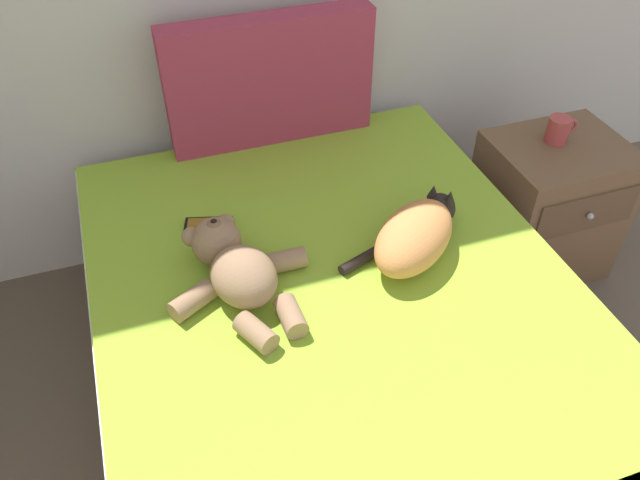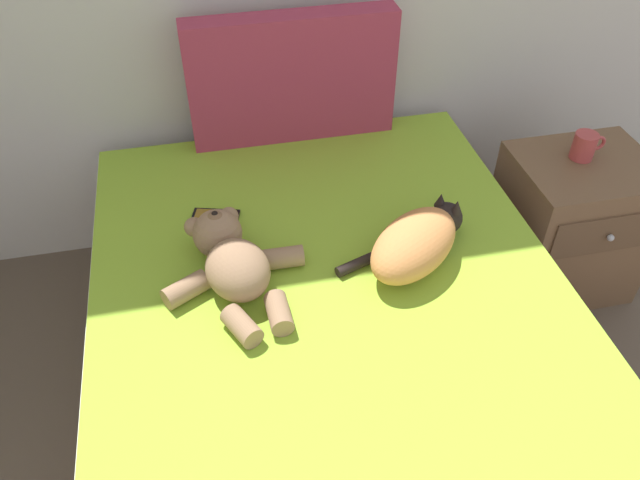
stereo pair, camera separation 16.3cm
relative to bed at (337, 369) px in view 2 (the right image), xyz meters
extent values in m
cube|color=brown|center=(0.00, 0.00, -0.11)|extent=(1.39, 1.93, 0.30)
cube|color=white|center=(0.00, 0.00, 0.14)|extent=(1.35, 1.87, 0.21)
cube|color=#8CB72D|center=(0.00, 0.06, 0.26)|extent=(1.33, 1.73, 0.02)
cube|color=#A5334C|center=(0.04, 0.89, 0.50)|extent=(0.74, 0.10, 0.46)
ellipsoid|color=#D18447|center=(0.25, 0.13, 0.34)|extent=(0.38, 0.36, 0.15)
sphere|color=black|center=(0.40, 0.25, 0.32)|extent=(0.10, 0.10, 0.10)
cone|color=black|center=(0.38, 0.27, 0.37)|extent=(0.04, 0.04, 0.04)
cone|color=black|center=(0.42, 0.23, 0.37)|extent=(0.04, 0.04, 0.04)
cylinder|color=black|center=(0.10, 0.15, 0.28)|extent=(0.16, 0.08, 0.03)
ellipsoid|color=black|center=(0.35, 0.16, 0.29)|extent=(0.11, 0.11, 0.04)
ellipsoid|color=#937051|center=(-0.25, 0.14, 0.34)|extent=(0.22, 0.25, 0.14)
sphere|color=#937051|center=(-0.29, 0.30, 0.34)|extent=(0.14, 0.14, 0.14)
sphere|color=brown|center=(-0.29, 0.30, 0.39)|extent=(0.06, 0.06, 0.06)
sphere|color=black|center=(-0.29, 0.30, 0.41)|extent=(0.02, 0.02, 0.02)
sphere|color=#937051|center=(-0.36, 0.34, 0.35)|extent=(0.06, 0.06, 0.06)
sphere|color=#937051|center=(-0.25, 0.36, 0.35)|extent=(0.06, 0.06, 0.06)
cylinder|color=#937051|center=(-0.40, 0.13, 0.30)|extent=(0.14, 0.11, 0.06)
cylinder|color=#937051|center=(-0.26, -0.03, 0.30)|extent=(0.11, 0.13, 0.06)
cylinder|color=#937051|center=(-0.12, 0.20, 0.30)|extent=(0.13, 0.06, 0.06)
cylinder|color=#937051|center=(-0.16, 0.00, 0.30)|extent=(0.07, 0.12, 0.06)
cube|color=black|center=(-0.29, 0.46, 0.27)|extent=(0.16, 0.11, 0.01)
cube|color=olive|center=(-0.29, 0.46, 0.28)|extent=(0.14, 0.09, 0.00)
cube|color=brown|center=(1.00, 0.45, 0.02)|extent=(0.48, 0.40, 0.55)
cube|color=brown|center=(1.00, 0.24, 0.14)|extent=(0.41, 0.01, 0.16)
sphere|color=#B2B2B7|center=(1.00, 0.23, 0.14)|extent=(0.02, 0.02, 0.02)
cylinder|color=#B23F3F|center=(0.99, 0.49, 0.34)|extent=(0.08, 0.08, 0.09)
torus|color=#B23F3F|center=(1.04, 0.49, 0.35)|extent=(0.06, 0.01, 0.06)
camera|label=1|loc=(-0.45, -1.07, 1.55)|focal=35.36mm
camera|label=2|loc=(-0.30, -1.11, 1.55)|focal=35.36mm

